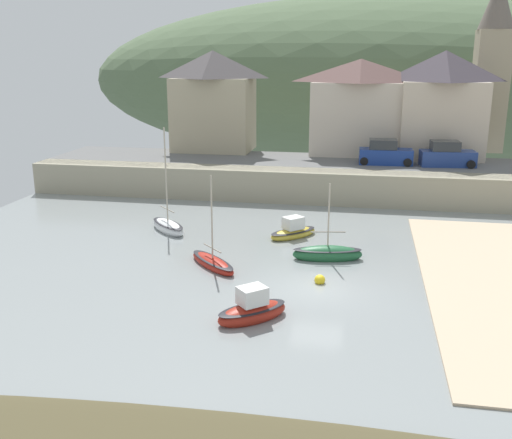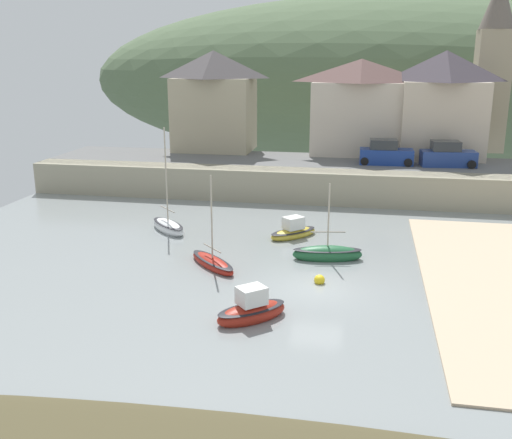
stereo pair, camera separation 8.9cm
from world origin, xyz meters
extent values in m
cube|color=gray|center=(0.00, 0.00, -0.03)|extent=(48.00, 40.00, 0.06)
cube|color=#9D957D|center=(0.00, 17.00, 1.20)|extent=(48.00, 2.40, 2.40)
cube|color=#606060|center=(0.00, 20.70, 2.35)|extent=(48.00, 9.00, 0.10)
ellipsoid|color=#526747|center=(4.81, 55.20, 7.49)|extent=(80.00, 44.00, 21.41)
cube|color=tan|center=(-11.53, 25.20, 5.58)|extent=(6.82, 5.04, 6.35)
pyramid|color=#4D4749|center=(-11.53, 25.20, 9.92)|extent=(7.12, 5.34, 2.33)
cube|color=beige|center=(1.25, 25.20, 5.45)|extent=(8.01, 4.47, 6.11)
pyramid|color=brown|center=(1.25, 25.20, 9.46)|extent=(8.31, 4.77, 1.90)
cube|color=beige|center=(8.00, 25.20, 5.52)|extent=(6.69, 5.60, 6.24)
pyramid|color=#413941|center=(8.00, 25.20, 9.85)|extent=(6.99, 5.90, 2.43)
cube|color=gray|center=(12.35, 29.20, 7.59)|extent=(2.80, 2.80, 10.39)
cone|color=#665B51|center=(12.35, 29.20, 15.00)|extent=(3.00, 3.00, 4.43)
ellipsoid|color=#A02517|center=(-2.43, -3.96, 0.25)|extent=(3.24, 3.11, 0.90)
ellipsoid|color=black|center=(-2.43, -3.96, 0.50)|extent=(3.18, 3.04, 0.12)
cube|color=silver|center=(-2.43, -3.96, 1.07)|extent=(1.43, 1.42, 0.75)
ellipsoid|color=gold|center=(-2.17, 7.91, 0.18)|extent=(3.18, 3.21, 0.67)
ellipsoid|color=black|center=(-2.17, 7.91, 0.37)|extent=(3.12, 3.15, 0.12)
cube|color=silver|center=(-2.17, 7.91, 0.89)|extent=(1.43, 1.43, 0.74)
ellipsoid|color=#205C34|center=(0.16, 4.18, 0.27)|extent=(3.92, 1.80, 1.00)
ellipsoid|color=black|center=(0.16, 4.18, 0.55)|extent=(3.84, 1.77, 0.12)
cylinder|color=#B2A893|center=(0.16, 4.18, 2.49)|extent=(0.09, 0.09, 3.43)
cylinder|color=gray|center=(0.16, 4.18, 1.55)|extent=(1.86, 0.39, 0.07)
ellipsoid|color=white|center=(-10.07, 7.69, 0.24)|extent=(3.33, 3.39, 0.88)
ellipsoid|color=black|center=(-10.07, 7.69, 0.48)|extent=(3.26, 3.32, 0.12)
cylinder|color=#B2A893|center=(-10.07, 7.69, 3.60)|extent=(0.09, 0.09, 5.83)
cylinder|color=gray|center=(-10.07, 7.69, 1.41)|extent=(1.39, 1.44, 0.07)
ellipsoid|color=#A92217|center=(-5.67, 1.92, 0.18)|extent=(3.46, 3.54, 0.65)
ellipsoid|color=black|center=(-5.67, 1.92, 0.36)|extent=(3.39, 3.47, 0.12)
cylinder|color=#B2A893|center=(-5.67, 1.92, 2.69)|extent=(0.09, 0.09, 4.38)
cylinder|color=gray|center=(-5.67, 1.92, 1.02)|extent=(1.29, 1.33, 0.07)
cube|color=navy|center=(3.53, 20.70, 3.00)|extent=(4.15, 1.82, 1.20)
cube|color=#282D33|center=(3.28, 20.70, 3.95)|extent=(2.14, 1.56, 0.80)
cylinder|color=black|center=(5.18, 21.50, 2.72)|extent=(0.64, 0.22, 0.64)
cylinder|color=black|center=(5.18, 19.90, 2.72)|extent=(0.64, 0.22, 0.64)
cylinder|color=black|center=(1.88, 21.50, 2.72)|extent=(0.64, 0.22, 0.64)
cylinder|color=black|center=(1.88, 19.90, 2.72)|extent=(0.64, 0.22, 0.64)
cube|color=navy|center=(8.20, 20.70, 3.00)|extent=(4.25, 2.10, 1.20)
cube|color=#282D33|center=(7.95, 20.70, 3.95)|extent=(2.24, 1.70, 0.80)
cylinder|color=black|center=(9.85, 21.50, 2.72)|extent=(0.64, 0.22, 0.64)
cylinder|color=black|center=(9.85, 19.90, 2.72)|extent=(0.64, 0.22, 0.64)
cylinder|color=black|center=(6.55, 21.50, 2.72)|extent=(0.64, 0.22, 0.64)
cylinder|color=black|center=(6.55, 19.90, 2.72)|extent=(0.64, 0.22, 0.64)
sphere|color=yellow|center=(0.03, 0.64, 0.16)|extent=(0.53, 0.53, 0.53)
camera|label=1|loc=(1.85, -26.15, 10.70)|focal=41.23mm
camera|label=2|loc=(1.94, -26.14, 10.70)|focal=41.23mm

